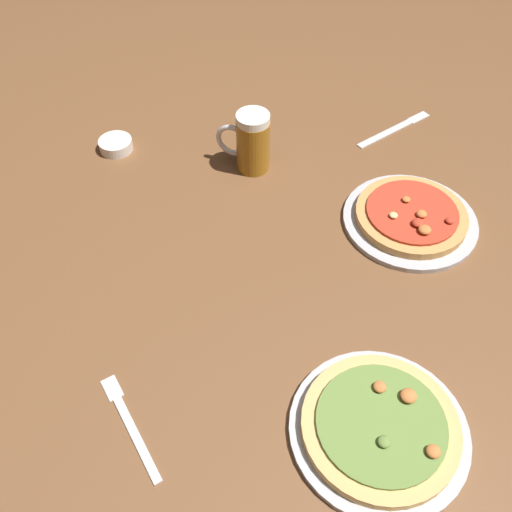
{
  "coord_description": "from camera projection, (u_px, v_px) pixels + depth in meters",
  "views": [
    {
      "loc": [
        0.01,
        -0.74,
        0.87
      ],
      "look_at": [
        0.0,
        0.0,
        0.02
      ],
      "focal_mm": 40.04,
      "sensor_mm": 36.0,
      "label": 1
    }
  ],
  "objects": [
    {
      "name": "ramekin_sauce",
      "position": [
        116.0,
        145.0,
        1.37
      ],
      "size": [
        0.08,
        0.08,
        0.03
      ],
      "primitive_type": "cylinder",
      "color": "silver",
      "rests_on": "ground_plane"
    },
    {
      "name": "pizza_plate_far",
      "position": [
        411.0,
        218.0,
        1.2
      ],
      "size": [
        0.28,
        0.28,
        0.05
      ],
      "color": "#B2B2B7",
      "rests_on": "ground_plane"
    },
    {
      "name": "pizza_plate_near",
      "position": [
        380.0,
        428.0,
        0.9
      ],
      "size": [
        0.29,
        0.29,
        0.05
      ],
      "color": "#B2B2B7",
      "rests_on": "ground_plane"
    },
    {
      "name": "ground_plane",
      "position": [
        256.0,
        267.0,
        1.15
      ],
      "size": [
        2.4,
        2.4,
        0.03
      ],
      "primitive_type": "cube",
      "color": "brown"
    },
    {
      "name": "knife_right",
      "position": [
        395.0,
        129.0,
        1.43
      ],
      "size": [
        0.2,
        0.16,
        0.01
      ],
      "color": "silver",
      "rests_on": "ground_plane"
    },
    {
      "name": "fork_left",
      "position": [
        130.0,
        424.0,
        0.92
      ],
      "size": [
        0.13,
        0.19,
        0.01
      ],
      "color": "silver",
      "rests_on": "ground_plane"
    },
    {
      "name": "beer_mug_dark",
      "position": [
        251.0,
        142.0,
        1.28
      ],
      "size": [
        0.13,
        0.08,
        0.14
      ],
      "color": "#9E6619",
      "rests_on": "ground_plane"
    }
  ]
}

